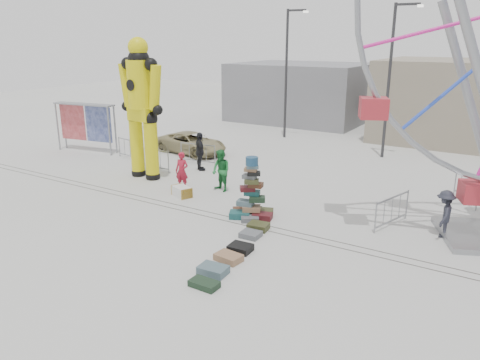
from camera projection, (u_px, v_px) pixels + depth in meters
The scene contains 26 objects.
ground at pixel (197, 222), 16.72m from camera, with size 90.00×90.00×0.00m, color #9E9E99.
track_line_near at pixel (207, 216), 17.21m from camera, with size 40.00×0.04×0.01m, color #47443F.
track_line_far at pixel (213, 213), 17.54m from camera, with size 40.00×0.04×0.01m, color #47443F.
building_left at pixel (302, 92), 37.00m from camera, with size 10.00×8.00×4.40m, color gray.
lamp_post_right at pixel (391, 74), 24.43m from camera, with size 1.41×0.25×8.00m.
lamp_post_left at pixel (288, 68), 29.58m from camera, with size 1.41×0.25×8.00m.
suitcase_tower at pixel (251, 200), 17.01m from camera, with size 1.73×1.51×2.27m.
crash_test_dummy at pixel (141, 104), 21.06m from camera, with size 2.60×1.15×6.55m.
banner_scaffold at pixel (85, 116), 26.47m from camera, with size 3.87×1.25×2.76m.
steamer_trunk at pixel (182, 192), 19.35m from camera, with size 0.88×0.51×0.41m, color silver.
row_case_0 at pixel (258, 226), 16.00m from camera, with size 0.69×0.55×0.23m, color #3E4120.
row_case_1 at pixel (251, 234), 15.41m from camera, with size 0.64×0.56×0.18m, color slate.
row_case_2 at pixel (240, 248), 14.37m from camera, with size 0.69×0.58×0.22m, color black.
row_case_3 at pixel (229, 257), 13.76m from camera, with size 0.78×0.53×0.21m, color #956C4B.
row_case_4 at pixel (213, 270), 13.01m from camera, with size 0.80×0.56×0.23m, color #4B646C.
row_case_5 at pixel (204, 284), 12.32m from camera, with size 0.79×0.45×0.18m, color #1B301E.
barricade_dummy_a at pixel (130, 149), 25.15m from camera, with size 2.00×0.10×1.10m, color gray, non-canonical shape.
barricade_dummy_b at pixel (152, 159), 23.06m from camera, with size 2.00×0.10×1.10m, color gray, non-canonical shape.
barricade_dummy_c at pixel (198, 154), 24.20m from camera, with size 2.00×0.10×1.10m, color gray, non-canonical shape.
barricade_wheel_front at pixel (392, 211), 16.20m from camera, with size 2.00×0.10×1.10m, color gray, non-canonical shape.
barricade_wheel_back at pixel (466, 189), 18.58m from camera, with size 2.00×0.10×1.10m, color gray, non-canonical shape.
pedestrian_red at pixel (182, 171), 20.09m from camera, with size 0.60×0.39×1.64m, color maroon.
pedestrian_green at pixel (221, 171), 19.83m from camera, with size 0.87×0.68×1.80m, color #1B6C2E.
pedestrian_black at pixel (200, 152), 22.95m from camera, with size 1.11×0.46×1.90m, color black.
pedestrian_grey at pixel (444, 214), 15.26m from camera, with size 1.03×0.59×1.59m, color #23242E.
parked_suv at pixel (192, 143), 26.49m from camera, with size 1.96×4.24×1.18m, color #978D62.
Camera 1 is at (9.50, -12.42, 6.31)m, focal length 35.00 mm.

